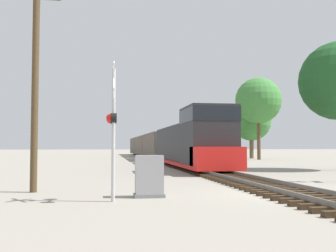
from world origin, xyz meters
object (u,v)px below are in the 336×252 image
Objects in this scene: relay_cabinet at (149,177)px; tree_deep_background at (251,121)px; crossing_signal_near at (113,123)px; utility_pole at (35,82)px; freight_train at (156,146)px; tree_mid_background at (258,101)px.

relay_cabinet is 0.17× the size of tree_deep_background.
utility_pole is (-2.90, 2.98, 1.72)m from crossing_signal_near.
tree_deep_background is (19.01, 40.05, 4.62)m from relay_cabinet.
freight_train is 39.98m from crossing_signal_near.
tree_mid_background is (22.14, 32.69, 3.42)m from utility_pole.
freight_train is 5.99× the size of tree_mid_background.
tree_deep_background reaches higher than utility_pole.
tree_deep_background is at bearing 58.61° from utility_pole.
utility_pole is (-9.20, -36.49, 2.39)m from freight_train.
tree_mid_background is at bearing -16.36° from freight_train.
relay_cabinet is at bearing -117.33° from tree_mid_background.
freight_train is at bearing 171.11° from crossing_signal_near.
tree_mid_background is at bearing 151.85° from crossing_signal_near.
relay_cabinet is 5.82m from utility_pole.
freight_train is 14.47m from tree_deep_background.
relay_cabinet is 0.18× the size of utility_pole.
crossing_signal_near is 0.41× the size of tree_mid_background.
tree_mid_background is at bearing -101.05° from tree_deep_background.
relay_cabinet is 39.76m from tree_mid_background.
crossing_signal_near is at bearing -45.86° from utility_pole.
relay_cabinet is 0.13× the size of tree_mid_background.
tree_mid_background is (17.98, 34.79, 6.91)m from relay_cabinet.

